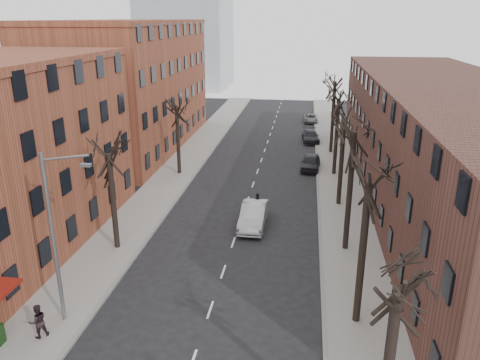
% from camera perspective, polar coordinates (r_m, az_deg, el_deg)
% --- Properties ---
extents(sidewalk_left, '(4.00, 90.00, 0.15)m').
position_cam_1_polar(sidewalk_left, '(47.92, -7.53, 1.19)').
color(sidewalk_left, gray).
rests_on(sidewalk_left, ground).
extents(sidewalk_right, '(4.00, 90.00, 0.15)m').
position_cam_1_polar(sidewalk_right, '(46.36, 11.91, 0.32)').
color(sidewalk_right, gray).
rests_on(sidewalk_right, ground).
extents(building_left_far, '(12.00, 28.00, 14.00)m').
position_cam_1_polar(building_left_far, '(57.23, -13.30, 10.92)').
color(building_left_far, brown).
rests_on(building_left_far, ground).
extents(building_right, '(12.00, 50.00, 10.00)m').
position_cam_1_polar(building_right, '(41.65, 23.82, 4.00)').
color(building_right, '#4D2B24').
rests_on(building_right, ground).
extents(tree_right_b, '(5.20, 5.20, 10.80)m').
position_cam_1_polar(tree_right_b, '(25.72, 13.91, -16.47)').
color(tree_right_b, black).
rests_on(tree_right_b, ground).
extents(tree_right_c, '(5.20, 5.20, 11.60)m').
position_cam_1_polar(tree_right_c, '(32.54, 12.66, -8.28)').
color(tree_right_c, black).
rests_on(tree_right_c, ground).
extents(tree_right_d, '(5.20, 5.20, 10.00)m').
position_cam_1_polar(tree_right_d, '(39.81, 11.88, -2.99)').
color(tree_right_d, black).
rests_on(tree_right_d, ground).
extents(tree_right_e, '(5.20, 5.20, 10.80)m').
position_cam_1_polar(tree_right_e, '(47.31, 11.35, 0.64)').
color(tree_right_e, black).
rests_on(tree_right_e, ground).
extents(tree_right_f, '(5.20, 5.20, 11.60)m').
position_cam_1_polar(tree_right_f, '(54.95, 10.97, 3.27)').
color(tree_right_f, black).
rests_on(tree_right_f, ground).
extents(tree_left_a, '(5.20, 5.20, 9.50)m').
position_cam_1_polar(tree_left_a, '(32.97, -14.68, -8.08)').
color(tree_left_a, black).
rests_on(tree_left_a, ground).
extents(tree_left_b, '(5.20, 5.20, 9.50)m').
position_cam_1_polar(tree_left_b, '(46.92, -7.37, 0.71)').
color(tree_left_b, black).
rests_on(tree_left_b, ground).
extents(streetlight, '(2.45, 0.22, 9.03)m').
position_cam_1_polar(streetlight, '(24.18, -21.55, -6.02)').
color(streetlight, slate).
rests_on(streetlight, ground).
extents(silver_sedan, '(1.82, 5.13, 1.69)m').
position_cam_1_polar(silver_sedan, '(34.84, 1.64, -4.35)').
color(silver_sedan, '#AEB0B6').
rests_on(silver_sedan, ground).
extents(parked_car_near, '(2.13, 4.60, 1.53)m').
position_cam_1_polar(parked_car_near, '(48.36, 8.61, 2.16)').
color(parked_car_near, black).
rests_on(parked_car_near, ground).
extents(parked_car_mid, '(2.34, 4.93, 1.39)m').
position_cam_1_polar(parked_car_mid, '(59.38, 8.60, 5.29)').
color(parked_car_mid, black).
rests_on(parked_car_mid, ground).
extents(parked_car_far, '(2.18, 4.35, 1.18)m').
position_cam_1_polar(parked_car_far, '(70.76, 8.59, 7.45)').
color(parked_car_far, slate).
rests_on(parked_car_far, ground).
extents(pedestrian_b, '(1.06, 1.06, 1.74)m').
position_cam_1_polar(pedestrian_b, '(25.29, -23.41, -15.52)').
color(pedestrian_b, black).
rests_on(pedestrian_b, sidewalk_left).
extents(pedestrian_crossing, '(0.57, 1.08, 1.76)m').
position_cam_1_polar(pedestrian_crossing, '(36.89, 2.12, -2.91)').
color(pedestrian_crossing, black).
rests_on(pedestrian_crossing, ground).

